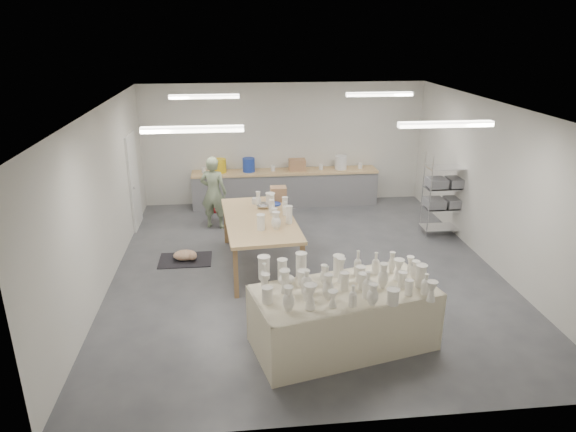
{
  "coord_description": "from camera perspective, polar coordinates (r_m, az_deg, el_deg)",
  "views": [
    {
      "loc": [
        -1.25,
        -8.59,
        4.26
      ],
      "look_at": [
        -0.32,
        0.04,
        1.05
      ],
      "focal_mm": 32.0,
      "sensor_mm": 36.0,
      "label": 1
    }
  ],
  "objects": [
    {
      "name": "wire_shelf",
      "position": [
        11.43,
        17.08,
        2.39
      ],
      "size": [
        0.88,
        0.48,
        1.8
      ],
      "color": "silver",
      "rests_on": "ground"
    },
    {
      "name": "potter",
      "position": [
        11.45,
        -8.27,
        2.59
      ],
      "size": [
        0.68,
        0.54,
        1.63
      ],
      "primitive_type": "imported",
      "rotation": [
        0.0,
        0.0,
        2.85
      ],
      "color": "#8EA17C",
      "rests_on": "ground"
    },
    {
      "name": "back_counter",
      "position": [
        12.89,
        -0.36,
        3.29
      ],
      "size": [
        4.6,
        0.6,
        1.24
      ],
      "color": "tan",
      "rests_on": "ground"
    },
    {
      "name": "drying_table",
      "position": [
        7.33,
        6.12,
        -10.88
      ],
      "size": [
        2.69,
        1.74,
        1.26
      ],
      "rotation": [
        0.0,
        0.0,
        0.23
      ],
      "color": "olive",
      "rests_on": "ground"
    },
    {
      "name": "rug",
      "position": [
        10.17,
        -11.33,
        -4.8
      ],
      "size": [
        1.0,
        0.7,
        0.02
      ],
      "primitive_type": "cube",
      "color": "black",
      "rests_on": "ground"
    },
    {
      "name": "work_table",
      "position": [
        9.57,
        -2.7,
        -0.09
      ],
      "size": [
        1.44,
        2.6,
        1.28
      ],
      "rotation": [
        0.0,
        0.0,
        0.08
      ],
      "color": "tan",
      "rests_on": "ground"
    },
    {
      "name": "red_stool",
      "position": [
        11.87,
        -8.11,
        0.62
      ],
      "size": [
        0.38,
        0.38,
        0.34
      ],
      "rotation": [
        0.0,
        0.0,
        -0.07
      ],
      "color": "#AA181E",
      "rests_on": "ground"
    },
    {
      "name": "cat",
      "position": [
        10.12,
        -11.26,
        -4.28
      ],
      "size": [
        0.51,
        0.4,
        0.19
      ],
      "rotation": [
        0.0,
        0.0,
        0.23
      ],
      "color": "white",
      "rests_on": "rug"
    },
    {
      "name": "room",
      "position": [
        9.02,
        1.32,
        6.16
      ],
      "size": [
        8.0,
        8.02,
        3.0
      ],
      "color": "#424449",
      "rests_on": "ground"
    }
  ]
}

